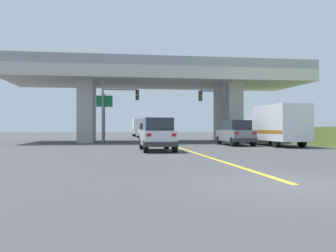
{
  "coord_description": "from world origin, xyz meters",
  "views": [
    {
      "loc": [
        -4.43,
        -8.43,
        1.42
      ],
      "look_at": [
        -0.5,
        19.01,
        1.56
      ],
      "focal_mm": 38.58,
      "sensor_mm": 36.0,
      "label": 1
    }
  ],
  "objects": [
    {
      "name": "box_truck",
      "position": [
        8.01,
        18.35,
        1.66
      ],
      "size": [
        2.33,
        7.57,
        3.15
      ],
      "color": "silver",
      "rests_on": "ground"
    },
    {
      "name": "lane_divider_stripe",
      "position": [
        0.0,
        13.04,
        0.0
      ],
      "size": [
        0.2,
        26.07,
        0.01
      ],
      "primitive_type": "cube",
      "color": "yellow",
      "rests_on": "ground"
    },
    {
      "name": "suv_lead",
      "position": [
        -1.94,
        13.62,
        1.01
      ],
      "size": [
        1.92,
        4.6,
        2.02
      ],
      "color": "silver",
      "rests_on": "ground"
    },
    {
      "name": "overpass_bridge",
      "position": [
        0.0,
        28.97,
        5.78
      ],
      "size": [
        30.09,
        9.81,
        8.05
      ],
      "color": "#B7B5AD",
      "rests_on": "ground"
    },
    {
      "name": "semi_truck_distant",
      "position": [
        -0.55,
        51.3,
        1.54
      ],
      "size": [
        2.33,
        7.22,
        2.88
      ],
      "color": "silver",
      "rests_on": "ground"
    },
    {
      "name": "traffic_signal_farside",
      "position": [
        -4.56,
        25.24,
        3.65
      ],
      "size": [
        3.43,
        0.36,
        5.83
      ],
      "color": "slate",
      "rests_on": "ground"
    },
    {
      "name": "ground",
      "position": [
        0.0,
        28.97,
        0.0
      ],
      "size": [
        160.0,
        160.0,
        0.0
      ],
      "primitive_type": "plane",
      "color": "#424244"
    },
    {
      "name": "highway_sign",
      "position": [
        -5.55,
        25.88,
        3.4
      ],
      "size": [
        1.57,
        0.17,
        4.63
      ],
      "color": "#56595E",
      "rests_on": "ground"
    },
    {
      "name": "traffic_signal_nearside",
      "position": [
        4.88,
        24.76,
        3.52
      ],
      "size": [
        2.52,
        0.36,
        5.62
      ],
      "color": "#56595E",
      "rests_on": "ground"
    },
    {
      "name": "sedan_oncoming",
      "position": [
        -0.56,
        40.05,
        1.01
      ],
      "size": [
        1.9,
        4.44,
        2.02
      ],
      "color": "silver",
      "rests_on": "ground"
    },
    {
      "name": "suv_crossing",
      "position": [
        5.1,
        19.6,
        1.01
      ],
      "size": [
        1.94,
        4.75,
        2.02
      ],
      "rotation": [
        0.0,
        0.0,
        0.01
      ],
      "color": "slate",
      "rests_on": "ground"
    }
  ]
}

